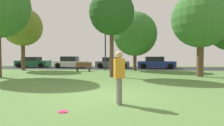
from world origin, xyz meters
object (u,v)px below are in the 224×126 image
at_px(parked_car_green, 33,62).
at_px(parked_car_grey, 112,63).
at_px(person_thrower, 119,75).
at_px(parked_car_white, 71,63).
at_px(birch_tree_lone, 201,19).
at_px(oak_tree_left, 135,34).
at_px(maple_tree_near, 23,27).
at_px(frisbee_disc, 63,112).
at_px(street_lamp_post, 105,49).
at_px(maple_tree_far, 112,13).
at_px(parked_car_blue, 155,63).
at_px(park_bench, 83,67).

distance_m(parked_car_green, parked_car_grey, 10.58).
xyz_separation_m(person_thrower, parked_car_green, (-12.34, 17.56, -0.31)).
xyz_separation_m(person_thrower, parked_car_white, (-7.05, 17.16, -0.30)).
relative_size(birch_tree_lone, oak_tree_left, 1.05).
bearing_deg(parked_car_white, maple_tree_near, -131.39).
height_order(frisbee_disc, street_lamp_post, street_lamp_post).
distance_m(maple_tree_far, person_thrower, 8.46).
height_order(parked_car_green, parked_car_white, parked_car_white).
height_order(maple_tree_near, oak_tree_left, maple_tree_near).
relative_size(parked_car_green, street_lamp_post, 0.95).
xyz_separation_m(maple_tree_near, parked_car_blue, (14.39, 4.07, -3.94)).
relative_size(oak_tree_left, parked_car_green, 1.43).
bearing_deg(parked_car_white, frisbee_disc, -73.01).
height_order(maple_tree_far, frisbee_disc, maple_tree_far).
xyz_separation_m(maple_tree_far, park_bench, (-3.20, 4.43, -4.18)).
relative_size(person_thrower, parked_car_white, 0.43).
xyz_separation_m(parked_car_white, parked_car_grey, (5.29, 0.24, -0.03)).
height_order(person_thrower, street_lamp_post, street_lamp_post).
xyz_separation_m(maple_tree_near, street_lamp_post, (8.71, 0.60, -2.34)).
relative_size(frisbee_disc, parked_car_grey, 0.06).
bearing_deg(birch_tree_lone, person_thrower, -123.62).
height_order(maple_tree_far, parked_car_green, maple_tree_far).
xyz_separation_m(maple_tree_far, frisbee_disc, (-0.58, -8.49, -4.63)).
height_order(parked_car_green, parked_car_grey, parked_car_green).
xyz_separation_m(birch_tree_lone, maple_tree_near, (-16.46, 4.42, 0.35)).
bearing_deg(parked_car_grey, frisbee_disc, -89.26).
relative_size(oak_tree_left, person_thrower, 3.56).
bearing_deg(parked_car_green, frisbee_disc, -59.70).
bearing_deg(frisbee_disc, street_lamp_post, 92.51).
bearing_deg(parked_car_green, street_lamp_post, -22.08).
xyz_separation_m(birch_tree_lone, parked_car_blue, (-2.06, 8.49, -3.59)).
distance_m(birch_tree_lone, park_bench, 11.03).
distance_m(person_thrower, parked_car_green, 21.47).
bearing_deg(person_thrower, park_bench, -89.57).
bearing_deg(parked_car_green, parked_car_grey, -0.90).
bearing_deg(person_thrower, street_lamp_post, -99.52).
xyz_separation_m(oak_tree_left, parked_car_grey, (-2.70, 3.70, -3.18)).
distance_m(maple_tree_near, parked_car_white, 6.99).
height_order(birch_tree_lone, person_thrower, birch_tree_lone).
bearing_deg(park_bench, birch_tree_lone, 159.85).
height_order(maple_tree_near, parked_car_grey, maple_tree_near).
bearing_deg(frisbee_disc, maple_tree_far, 86.06).
bearing_deg(street_lamp_post, birch_tree_lone, -32.99).
xyz_separation_m(frisbee_disc, park_bench, (-2.61, 12.92, 0.45)).
distance_m(frisbee_disc, parked_car_blue, 18.55).
distance_m(maple_tree_near, street_lamp_post, 9.04).
bearing_deg(frisbee_disc, parked_car_grey, 90.74).
relative_size(maple_tree_near, parked_car_blue, 1.50).
distance_m(person_thrower, parked_car_grey, 17.49).
distance_m(oak_tree_left, person_thrower, 14.03).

